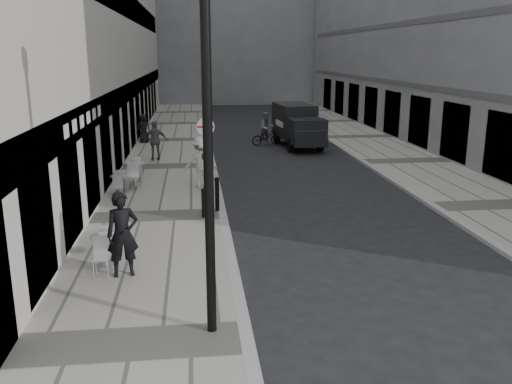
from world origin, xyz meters
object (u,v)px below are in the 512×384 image
panel_van (297,123)px  cyclist (266,132)px  lamppost (208,130)px  walking_man (123,234)px  sign_post (206,152)px

panel_van → cyclist: bearing=152.2°
lamppost → panel_van: lamppost is taller
walking_man → panel_van: panel_van is taller
walking_man → cyclist: walking_man is taller
panel_van → lamppost: bearing=-110.0°
sign_post → cyclist: size_ratio=1.70×
sign_post → panel_van: 14.09m
walking_man → sign_post: (1.99, 4.32, 1.04)m
panel_van → walking_man: bearing=-117.7°
lamppost → cyclist: (3.79, 20.78, -3.04)m
walking_man → lamppost: 4.27m
cyclist → lamppost: bearing=-114.2°
sign_post → lamppost: (-0.12, -7.07, 1.64)m
lamppost → panel_van: bearing=75.0°
sign_post → lamppost: lamppost is taller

